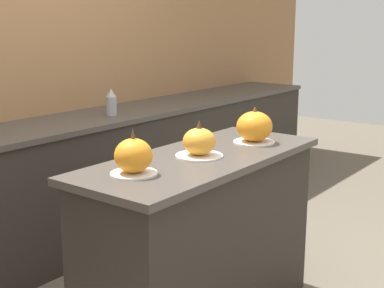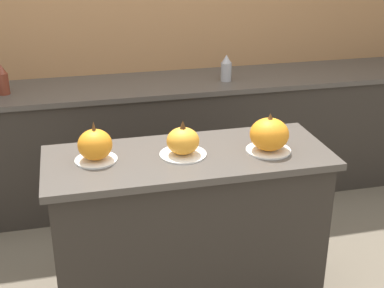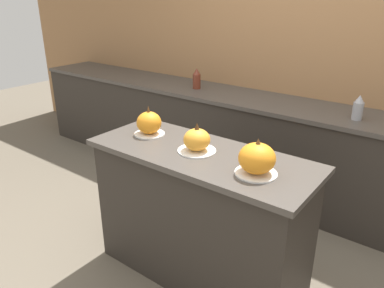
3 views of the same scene
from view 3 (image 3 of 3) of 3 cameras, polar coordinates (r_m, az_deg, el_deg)
name	(u,v)px [view 3 (image 3 of 3)]	position (r m, az deg, el deg)	size (l,w,h in m)	color
ground_plane	(199,273)	(2.67, 1.11, -19.02)	(12.00, 12.00, 0.00)	#665B4C
wall_back	(309,55)	(3.47, 17.42, 12.78)	(8.00, 0.06, 2.50)	#9E7047
kitchen_island	(200,216)	(2.40, 1.19, -10.98)	(1.39, 0.56, 0.89)	#2D2823
back_counter	(284,153)	(3.39, 13.88, -1.32)	(6.00, 0.60, 0.89)	#2D2823
pumpkin_cake_left	(149,124)	(2.45, -6.56, 3.12)	(0.20, 0.20, 0.20)	white
pumpkin_cake_center	(197,140)	(2.18, 0.81, 0.54)	(0.23, 0.23, 0.18)	white
pumpkin_cake_right	(257,159)	(1.93, 9.86, -2.30)	(0.22, 0.22, 0.20)	white
bottle_tall	(358,108)	(2.99, 24.00, 5.05)	(0.08, 0.08, 0.19)	#99999E
bottle_short	(197,79)	(3.65, 0.71, 9.90)	(0.08, 0.08, 0.20)	maroon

